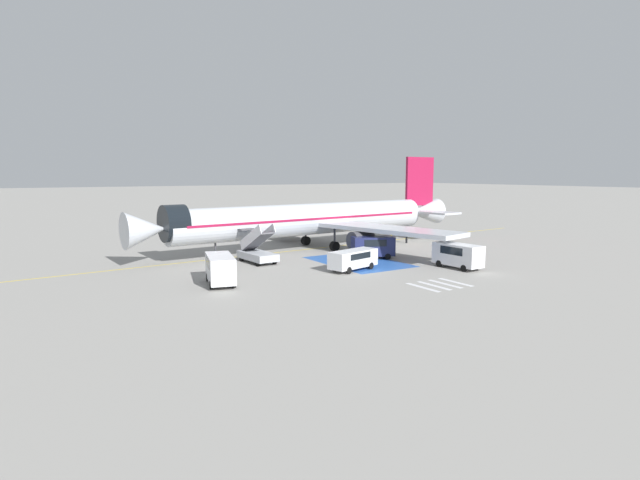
{
  "coord_description": "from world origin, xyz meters",
  "views": [
    {
      "loc": [
        -30.32,
        -49.99,
        8.83
      ],
      "look_at": [
        -2.0,
        -4.16,
        1.6
      ],
      "focal_mm": 28.0,
      "sensor_mm": 36.0,
      "label": 1
    }
  ],
  "objects_px": {
    "boarding_stairs_forward": "(257,253)",
    "service_van_1": "(458,254)",
    "airliner": "(313,219)",
    "ground_crew_1": "(407,235)",
    "service_van_2": "(353,258)",
    "service_van_3": "(373,246)",
    "fuel_tanker": "(280,216)",
    "ground_crew_0": "(391,238)",
    "service_van_0": "(220,267)"
  },
  "relations": [
    {
      "from": "service_van_1",
      "to": "ground_crew_0",
      "type": "relative_size",
      "value": 2.97
    },
    {
      "from": "service_van_2",
      "to": "service_van_3",
      "type": "xyz_separation_m",
      "value": [
        5.49,
        4.15,
        0.24
      ]
    },
    {
      "from": "airliner",
      "to": "ground_crew_1",
      "type": "distance_m",
      "value": 12.94
    },
    {
      "from": "service_van_0",
      "to": "service_van_3",
      "type": "relative_size",
      "value": 1.1
    },
    {
      "from": "airliner",
      "to": "service_van_1",
      "type": "distance_m",
      "value": 18.48
    },
    {
      "from": "boarding_stairs_forward",
      "to": "service_van_0",
      "type": "relative_size",
      "value": 1.04
    },
    {
      "from": "fuel_tanker",
      "to": "service_van_0",
      "type": "distance_m",
      "value": 42.09
    },
    {
      "from": "fuel_tanker",
      "to": "ground_crew_1",
      "type": "distance_m",
      "value": 25.41
    },
    {
      "from": "service_van_1",
      "to": "airliner",
      "type": "bearing_deg",
      "value": 103.43
    },
    {
      "from": "service_van_0",
      "to": "ground_crew_0",
      "type": "relative_size",
      "value": 3.19
    },
    {
      "from": "service_van_0",
      "to": "ground_crew_1",
      "type": "bearing_deg",
      "value": 33.73
    },
    {
      "from": "service_van_2",
      "to": "ground_crew_1",
      "type": "relative_size",
      "value": 3.08
    },
    {
      "from": "airliner",
      "to": "ground_crew_1",
      "type": "height_order",
      "value": "airliner"
    },
    {
      "from": "service_van_2",
      "to": "ground_crew_1",
      "type": "distance_m",
      "value": 19.65
    },
    {
      "from": "fuel_tanker",
      "to": "service_van_1",
      "type": "height_order",
      "value": "fuel_tanker"
    },
    {
      "from": "airliner",
      "to": "service_van_1",
      "type": "height_order",
      "value": "airliner"
    },
    {
      "from": "fuel_tanker",
      "to": "ground_crew_1",
      "type": "relative_size",
      "value": 5.99
    },
    {
      "from": "service_van_1",
      "to": "ground_crew_0",
      "type": "height_order",
      "value": "service_van_1"
    },
    {
      "from": "service_van_1",
      "to": "service_van_3",
      "type": "bearing_deg",
      "value": 108.86
    },
    {
      "from": "service_van_2",
      "to": "ground_crew_0",
      "type": "bearing_deg",
      "value": -65.86
    },
    {
      "from": "boarding_stairs_forward",
      "to": "service_van_1",
      "type": "xyz_separation_m",
      "value": [
        14.67,
        -12.54,
        0.37
      ]
    },
    {
      "from": "service_van_1",
      "to": "ground_crew_1",
      "type": "xyz_separation_m",
      "value": [
        7.37,
        15.42,
        -0.36
      ]
    },
    {
      "from": "airliner",
      "to": "service_van_2",
      "type": "height_order",
      "value": "airliner"
    },
    {
      "from": "airliner",
      "to": "service_van_1",
      "type": "relative_size",
      "value": 8.91
    },
    {
      "from": "fuel_tanker",
      "to": "service_van_0",
      "type": "relative_size",
      "value": 2.02
    },
    {
      "from": "service_van_0",
      "to": "boarding_stairs_forward",
      "type": "bearing_deg",
      "value": 62.19
    },
    {
      "from": "boarding_stairs_forward",
      "to": "service_van_2",
      "type": "xyz_separation_m",
      "value": [
        5.81,
        -8.19,
        0.13
      ]
    },
    {
      "from": "service_van_3",
      "to": "ground_crew_1",
      "type": "distance_m",
      "value": 12.79
    },
    {
      "from": "service_van_2",
      "to": "airliner",
      "type": "bearing_deg",
      "value": -30.02
    },
    {
      "from": "boarding_stairs_forward",
      "to": "fuel_tanker",
      "type": "xyz_separation_m",
      "value": [
        16.69,
        27.7,
        0.89
      ]
    },
    {
      "from": "fuel_tanker",
      "to": "service_van_1",
      "type": "distance_m",
      "value": 40.29
    },
    {
      "from": "ground_crew_1",
      "to": "service_van_0",
      "type": "bearing_deg",
      "value": 15.15
    },
    {
      "from": "service_van_3",
      "to": "ground_crew_1",
      "type": "bearing_deg",
      "value": -34.68
    },
    {
      "from": "service_van_3",
      "to": "ground_crew_0",
      "type": "distance_m",
      "value": 10.0
    },
    {
      "from": "service_van_1",
      "to": "service_van_2",
      "type": "height_order",
      "value": "service_van_1"
    },
    {
      "from": "service_van_1",
      "to": "service_van_3",
      "type": "distance_m",
      "value": 9.14
    },
    {
      "from": "ground_crew_1",
      "to": "fuel_tanker",
      "type": "bearing_deg",
      "value": -82.36
    },
    {
      "from": "service_van_3",
      "to": "ground_crew_0",
      "type": "height_order",
      "value": "service_van_3"
    },
    {
      "from": "service_van_0",
      "to": "service_van_3",
      "type": "distance_m",
      "value": 18.2
    },
    {
      "from": "service_van_0",
      "to": "service_van_2",
      "type": "xyz_separation_m",
      "value": [
        12.41,
        -0.83,
        -0.26
      ]
    },
    {
      "from": "boarding_stairs_forward",
      "to": "service_van_2",
      "type": "relative_size",
      "value": 1.0
    },
    {
      "from": "service_van_1",
      "to": "service_van_2",
      "type": "relative_size",
      "value": 0.9
    },
    {
      "from": "airliner",
      "to": "ground_crew_1",
      "type": "bearing_deg",
      "value": -104.29
    },
    {
      "from": "fuel_tanker",
      "to": "ground_crew_0",
      "type": "bearing_deg",
      "value": 8.57
    },
    {
      "from": "service_van_3",
      "to": "service_van_1",
      "type": "bearing_deg",
      "value": -135.82
    },
    {
      "from": "ground_crew_1",
      "to": "airliner",
      "type": "bearing_deg",
      "value": -14.55
    },
    {
      "from": "boarding_stairs_forward",
      "to": "service_van_1",
      "type": "bearing_deg",
      "value": -44.8
    },
    {
      "from": "airliner",
      "to": "ground_crew_0",
      "type": "bearing_deg",
      "value": -110.66
    },
    {
      "from": "service_van_1",
      "to": "service_van_2",
      "type": "distance_m",
      "value": 9.87
    },
    {
      "from": "service_van_0",
      "to": "service_van_1",
      "type": "bearing_deg",
      "value": 0.37
    }
  ]
}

